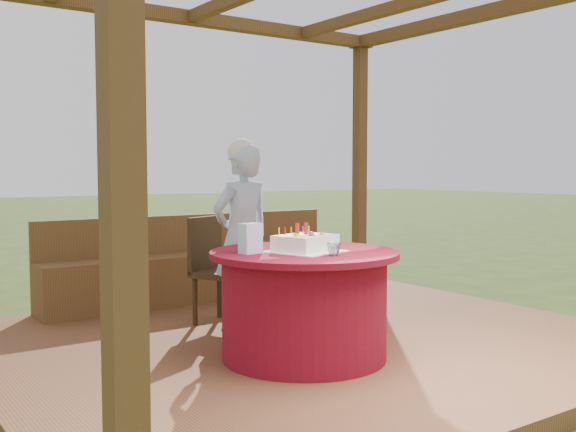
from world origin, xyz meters
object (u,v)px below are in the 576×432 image
object	(u,v)px
elderly_woman	(242,234)
table	(304,304)
bench	(200,272)
chair	(216,265)
gift_bag	(250,238)
drinking_glass	(334,249)
birthday_cake	(305,243)

from	to	relation	value
elderly_woman	table	bearing A→B (deg)	-95.39
bench	table	world-z (taller)	bench
chair	gift_bag	world-z (taller)	gift_bag
chair	elderly_woman	bearing A→B (deg)	-77.08
bench	gift_bag	distance (m)	2.25
chair	drinking_glass	distance (m)	1.56
table	elderly_woman	distance (m)	1.01
birthday_cake	drinking_glass	bearing A→B (deg)	-85.04
bench	gift_bag	size ratio (longest dim) A/B	15.72
chair	drinking_glass	bearing A→B (deg)	-90.68
chair	birthday_cake	size ratio (longest dim) A/B	1.68
birthday_cake	gift_bag	size ratio (longest dim) A/B	2.67
bench	drinking_glass	world-z (taller)	bench
bench	table	distance (m)	2.19
chair	drinking_glass	size ratio (longest dim) A/B	9.61
elderly_woman	drinking_glass	bearing A→B (deg)	-93.97
birthday_cake	table	bearing A→B (deg)	62.65
table	drinking_glass	distance (m)	0.49
birthday_cake	drinking_glass	world-z (taller)	birthday_cake
birthday_cake	gift_bag	bearing A→B (deg)	158.47
elderly_woman	birthday_cake	size ratio (longest dim) A/B	2.89
table	chair	xyz separation A→B (m)	(0.02, 1.23, 0.11)
bench	table	bearing A→B (deg)	-99.33
gift_bag	birthday_cake	bearing A→B (deg)	-30.21
drinking_glass	gift_bag	bearing A→B (deg)	131.99
chair	birthday_cake	bearing A→B (deg)	-91.85
elderly_woman	birthday_cake	world-z (taller)	elderly_woman
bench	drinking_glass	size ratio (longest dim) A/B	33.73
chair	gift_bag	bearing A→B (deg)	-108.22
elderly_woman	gift_bag	size ratio (longest dim) A/B	7.72
table	birthday_cake	bearing A→B (deg)	-117.35
chair	gift_bag	xyz separation A→B (m)	(-0.37, -1.14, 0.34)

